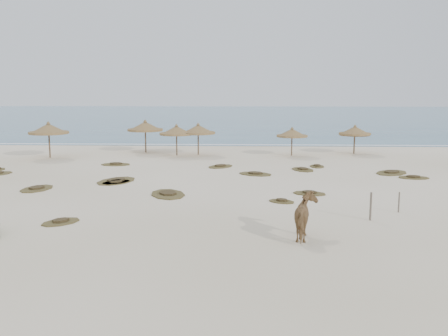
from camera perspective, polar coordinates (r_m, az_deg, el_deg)
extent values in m
plane|color=#F5E4CA|center=(24.55, -2.38, -4.34)|extent=(160.00, 160.00, 0.00)
cube|color=#2A5B80|center=(98.97, 1.07, 5.93)|extent=(200.00, 100.00, 0.01)
cube|color=white|center=(50.15, -0.03, 2.66)|extent=(70.00, 0.60, 0.01)
cylinder|color=brown|center=(43.48, -19.33, 2.61)|extent=(0.13, 0.13, 2.25)
cylinder|color=olive|center=(43.39, -19.39, 3.83)|extent=(3.55, 3.55, 0.19)
cone|color=olive|center=(43.36, -19.42, 4.29)|extent=(3.43, 3.43, 0.80)
cone|color=olive|center=(43.33, -19.45, 4.93)|extent=(0.39, 0.39, 0.24)
cylinder|color=brown|center=(44.82, -8.95, 3.17)|extent=(0.13, 0.13, 2.20)
cylinder|color=olive|center=(44.73, -8.98, 4.33)|extent=(3.48, 3.48, 0.19)
cone|color=olive|center=(44.71, -8.99, 4.77)|extent=(3.37, 3.37, 0.78)
cone|color=olive|center=(44.67, -9.01, 5.37)|extent=(0.38, 0.38, 0.23)
cylinder|color=brown|center=(42.53, -5.43, 2.79)|extent=(0.11, 0.11, 2.01)
cylinder|color=olive|center=(42.44, -5.45, 3.91)|extent=(3.61, 3.61, 0.17)
cone|color=olive|center=(42.42, -5.45, 4.33)|extent=(3.49, 3.49, 0.72)
cone|color=olive|center=(42.38, -5.46, 4.91)|extent=(0.34, 0.34, 0.21)
cylinder|color=brown|center=(42.81, -2.96, 2.90)|extent=(0.12, 0.12, 2.06)
cylinder|color=olive|center=(42.72, -2.97, 4.04)|extent=(3.07, 3.07, 0.18)
cone|color=olive|center=(42.69, -2.98, 4.47)|extent=(2.96, 2.96, 0.74)
cone|color=olive|center=(42.66, -2.98, 5.06)|extent=(0.35, 0.35, 0.22)
cylinder|color=brown|center=(42.47, 7.75, 2.63)|extent=(0.11, 0.11, 1.85)
cylinder|color=olive|center=(42.39, 7.77, 3.65)|extent=(3.47, 3.47, 0.16)
cone|color=olive|center=(42.37, 7.78, 4.04)|extent=(3.35, 3.35, 0.66)
cone|color=olive|center=(42.33, 7.79, 4.58)|extent=(0.32, 0.32, 0.19)
cylinder|color=brown|center=(44.76, 14.68, 2.79)|extent=(0.11, 0.11, 1.92)
cylinder|color=olive|center=(44.68, 14.72, 3.81)|extent=(2.94, 2.94, 0.16)
cone|color=olive|center=(44.65, 14.74, 4.19)|extent=(2.84, 2.84, 0.69)
cone|color=olive|center=(44.62, 14.76, 4.72)|extent=(0.33, 0.33, 0.20)
cylinder|color=brown|center=(44.93, 14.65, 2.76)|extent=(0.10, 0.10, 1.83)
cylinder|color=olive|center=(44.86, 14.69, 3.72)|extent=(3.05, 3.05, 0.16)
cone|color=olive|center=(44.83, 14.71, 4.09)|extent=(2.94, 2.94, 0.65)
cone|color=olive|center=(44.80, 14.73, 4.59)|extent=(0.31, 0.31, 0.19)
imported|color=olive|center=(19.40, 9.40, -5.51)|extent=(1.15, 2.14, 1.73)
cylinder|color=#6D6152|center=(22.70, 16.42, -4.23)|extent=(0.11, 0.11, 1.25)
cylinder|color=#6D6152|center=(24.57, 19.36, -3.71)|extent=(0.07, 0.07, 0.96)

